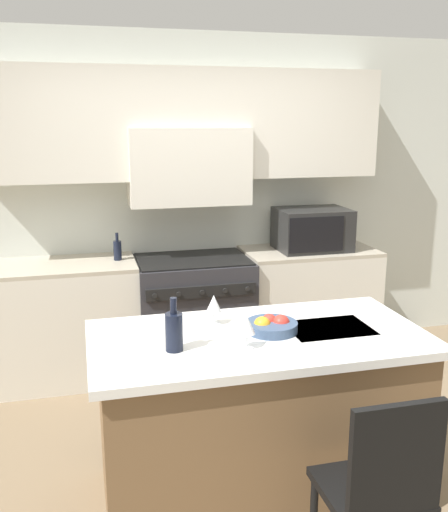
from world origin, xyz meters
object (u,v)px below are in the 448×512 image
(island_chair, at_px, (380,486))
(oil_bottle_on_counter, at_px, (117,250))
(range_stove, at_px, (193,313))
(wine_bottle, at_px, (174,331))
(wine_glass_far, at_px, (214,304))
(microwave, at_px, (312,229))
(fruit_bowl, at_px, (271,325))
(wine_glass_near, at_px, (247,326))

(island_chair, xyz_separation_m, oil_bottle_on_counter, (-0.88, 2.56, 0.48))
(range_stove, distance_m, wine_bottle, 1.96)
(oil_bottle_on_counter, bearing_deg, wine_glass_far, -75.32)
(range_stove, xyz_separation_m, wine_glass_far, (-0.18, -1.51, 0.58))
(island_chair, bearing_deg, range_stove, 96.54)
(island_chair, distance_m, wine_bottle, 1.13)
(microwave, distance_m, island_chair, 2.70)
(island_chair, relative_size, fruit_bowl, 3.55)
(wine_glass_far, height_order, oil_bottle_on_counter, oil_bottle_on_counter)
(wine_bottle, height_order, wine_glass_far, wine_bottle)
(range_stove, height_order, wine_glass_far, wine_glass_far)
(microwave, xyz_separation_m, wine_glass_far, (-1.21, -1.53, -0.07))
(wine_glass_far, relative_size, oil_bottle_on_counter, 0.76)
(island_chair, xyz_separation_m, wine_glass_near, (-0.39, 0.65, 0.50))
(wine_glass_near, height_order, fruit_bowl, wine_glass_near)
(range_stove, xyz_separation_m, wine_glass_near, (-0.10, -1.87, 0.58))
(oil_bottle_on_counter, bearing_deg, microwave, -0.87)
(wine_glass_near, relative_size, fruit_bowl, 0.60)
(microwave, xyz_separation_m, wine_glass_near, (-1.13, -1.89, -0.07))
(island_chair, distance_m, wine_glass_far, 1.22)
(island_chair, xyz_separation_m, fruit_bowl, (-0.20, 0.83, 0.42))
(wine_bottle, relative_size, oil_bottle_on_counter, 1.22)
(wine_glass_far, bearing_deg, island_chair, -65.00)
(wine_bottle, xyz_separation_m, oil_bottle_on_counter, (-0.14, 1.86, -0.01))
(range_stove, relative_size, wine_glass_far, 5.67)
(wine_glass_far, bearing_deg, wine_glass_near, -77.39)
(island_chair, height_order, oil_bottle_on_counter, oil_bottle_on_counter)
(wine_glass_near, distance_m, wine_glass_far, 0.37)
(fruit_bowl, xyz_separation_m, oil_bottle_on_counter, (-0.68, 1.73, 0.06))
(range_stove, xyz_separation_m, microwave, (1.03, 0.02, 0.65))
(microwave, distance_m, wine_glass_far, 1.95)
(microwave, distance_m, wine_bottle, 2.36)
(island_chair, height_order, wine_bottle, wine_bottle)
(wine_glass_near, xyz_separation_m, oil_bottle_on_counter, (-0.49, 1.91, -0.02))
(wine_glass_far, bearing_deg, oil_bottle_on_counter, 104.68)
(wine_bottle, bearing_deg, range_stove, 76.18)
(microwave, height_order, wine_bottle, microwave)
(range_stove, distance_m, wine_glass_far, 1.63)
(fruit_bowl, bearing_deg, wine_glass_near, -136.23)
(microwave, relative_size, oil_bottle_on_counter, 2.74)
(range_stove, distance_m, microwave, 1.22)
(island_chair, distance_m, fruit_bowl, 0.95)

